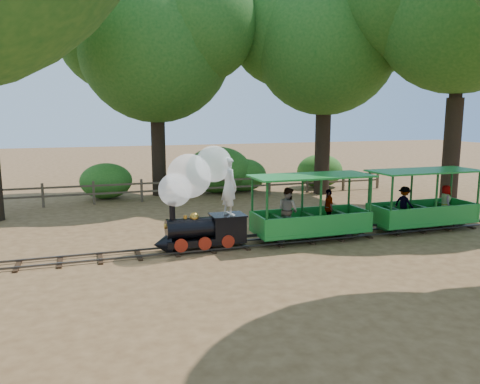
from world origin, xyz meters
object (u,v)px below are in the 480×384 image
object	(u,v)px
carriage_rear	(422,207)
fence	(208,185)
locomotive	(198,191)
carriage_front	(308,214)

from	to	relation	value
carriage_rear	fence	size ratio (longest dim) A/B	0.20
locomotive	fence	world-z (taller)	locomotive
carriage_front	carriage_rear	size ratio (longest dim) A/B	1.00
carriage_rear	fence	bearing A→B (deg)	123.12
carriage_front	carriage_rear	xyz separation A→B (m)	(4.18, 0.05, -0.04)
locomotive	carriage_front	world-z (taller)	locomotive
carriage_rear	fence	world-z (taller)	carriage_rear
locomotive	fence	distance (m)	8.34
locomotive	carriage_rear	world-z (taller)	locomotive
locomotive	fence	bearing A→B (deg)	73.76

